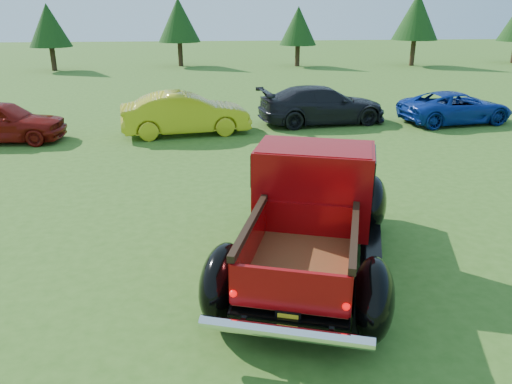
% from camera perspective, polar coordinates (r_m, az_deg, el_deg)
% --- Properties ---
extents(ground, '(120.00, 120.00, 0.00)m').
position_cam_1_polar(ground, '(10.31, 1.18, -4.96)').
color(ground, '#345B1A').
rests_on(ground, ground).
extents(tree_west, '(2.94, 2.94, 4.60)m').
position_cam_1_polar(tree_west, '(39.77, -22.62, 17.17)').
color(tree_west, '#332114').
rests_on(tree_west, ground).
extents(tree_mid_left, '(3.20, 3.20, 5.00)m').
position_cam_1_polar(tree_mid_left, '(40.29, -8.83, 18.84)').
color(tree_mid_left, '#332114').
rests_on(tree_mid_left, ground).
extents(tree_mid_right, '(2.82, 2.82, 4.40)m').
position_cam_1_polar(tree_mid_right, '(39.90, 4.85, 18.39)').
color(tree_mid_right, '#332114').
rests_on(tree_mid_right, ground).
extents(tree_east, '(3.46, 3.46, 5.40)m').
position_cam_1_polar(tree_east, '(41.96, 17.87, 18.58)').
color(tree_east, '#332114').
rests_on(tree_east, ground).
extents(pickup_truck, '(4.06, 6.10, 2.13)m').
position_cam_1_polar(pickup_truck, '(9.18, 6.53, -1.51)').
color(pickup_truck, black).
rests_on(pickup_truck, ground).
extents(show_car_red, '(4.29, 1.94, 1.43)m').
position_cam_1_polar(show_car_red, '(19.32, -27.12, 7.20)').
color(show_car_red, maroon).
rests_on(show_car_red, ground).
extents(show_car_yellow, '(4.79, 2.29, 1.51)m').
position_cam_1_polar(show_car_yellow, '(18.47, -8.06, 8.86)').
color(show_car_yellow, gold).
rests_on(show_car_yellow, ground).
extents(show_car_grey, '(5.30, 2.73, 1.47)m').
position_cam_1_polar(show_car_grey, '(20.23, 7.59, 9.84)').
color(show_car_grey, black).
rests_on(show_car_grey, ground).
extents(show_car_blue, '(4.74, 2.74, 1.24)m').
position_cam_1_polar(show_car_blue, '(21.68, 21.86, 8.97)').
color(show_car_blue, navy).
rests_on(show_car_blue, ground).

